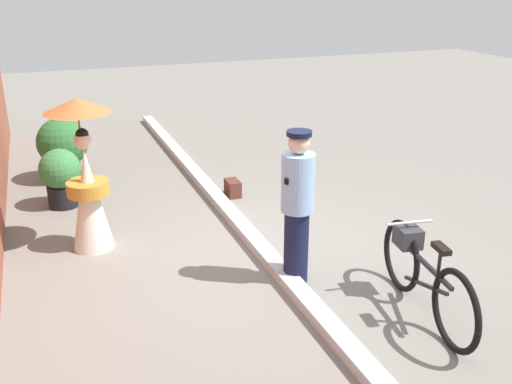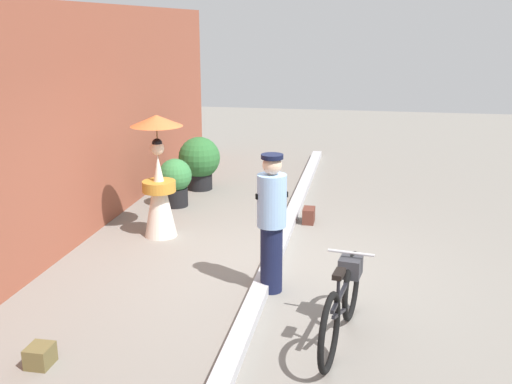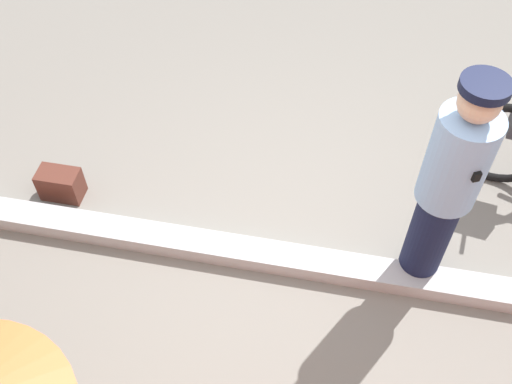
% 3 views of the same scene
% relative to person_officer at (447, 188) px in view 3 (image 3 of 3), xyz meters
% --- Properties ---
extents(ground_plane, '(30.00, 30.00, 0.00)m').
position_rel_person_officer_xyz_m(ground_plane, '(0.60, 0.11, -0.88)').
color(ground_plane, gray).
extents(sidewalk_curb, '(14.00, 0.20, 0.12)m').
position_rel_person_officer_xyz_m(sidewalk_curb, '(0.60, 0.11, -0.82)').
color(sidewalk_curb, '#B2B2B7').
rests_on(sidewalk_curb, ground_plane).
extents(person_officer, '(0.34, 0.36, 1.66)m').
position_rel_person_officer_xyz_m(person_officer, '(0.00, 0.00, 0.00)').
color(person_officer, '#141938').
rests_on(person_officer, ground_plane).
extents(backpack_on_pavement, '(0.30, 0.18, 0.24)m').
position_rel_person_officer_xyz_m(backpack_on_pavement, '(2.60, -0.19, -0.76)').
color(backpack_on_pavement, '#592D23').
rests_on(backpack_on_pavement, ground_plane).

